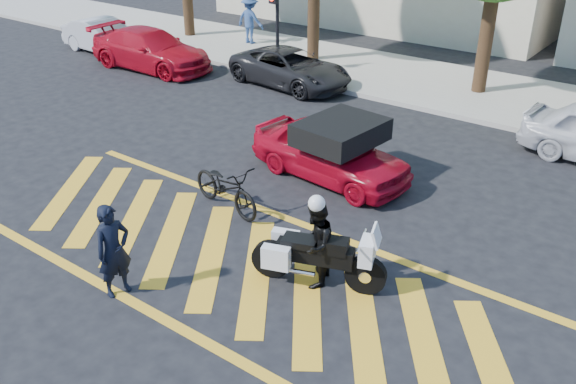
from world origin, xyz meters
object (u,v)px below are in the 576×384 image
Objects in this scene: bicycle at (226,187)px; parked_far_left at (104,36)px; officer_bike at (114,251)px; parked_mid_left at (290,68)px; red_convertible at (330,151)px; police_motorcycle at (316,256)px; parked_left at (151,49)px; officer_moto at (316,244)px.

bicycle is 0.51× the size of parked_far_left.
parked_mid_left is at bearing 32.37° from officer_bike.
bicycle is at bearing -146.64° from parked_mid_left.
red_convertible is at bearing -130.07° from parked_mid_left.
bicycle is at bearing 140.79° from police_motorcycle.
officer_bike is at bearing -125.74° from parked_far_left.
parked_left is (3.20, -0.44, 0.06)m from parked_far_left.
officer_bike reaches higher than officer_moto.
parked_mid_left is (-7.00, 8.82, -0.19)m from officer_moto.
officer_bike reaches higher than parked_left.
officer_bike reaches higher than police_motorcycle.
red_convertible is (0.48, 5.90, -0.17)m from officer_bike.
bicycle is 3.23m from police_motorcycle.
parked_far_left reaches higher than bicycle.
parked_mid_left is at bearing -81.39° from parked_far_left.
officer_moto is at bearing -123.64° from parked_left.
bicycle is 8.69m from parked_mid_left.
police_motorcycle is at bearing -38.96° from officer_bike.
parked_far_left is 8.55m from parked_mid_left.
parked_far_left reaches higher than police_motorcycle.
parked_left is (-9.27, 6.33, 0.18)m from bicycle.
parked_left is 1.11× the size of parked_mid_left.
officer_bike is at bearing -151.92° from parked_mid_left.
bicycle is (-0.46, 3.30, -0.31)m from officer_bike.
police_motorcycle is at bearing -114.72° from parked_far_left.
parked_mid_left is at bearing -77.76° from parked_left.
police_motorcycle is (3.04, -1.10, 0.04)m from bicycle.
red_convertible is at bearing -9.06° from bicycle.
officer_moto is at bearing -98.87° from bicycle.
red_convertible is 1.01× the size of parked_far_left.
red_convertible is 0.81× the size of parked_left.
officer_moto is 0.37× the size of parked_mid_left.
bicycle is 11.23m from parked_left.
parked_left is at bearing -95.72° from parked_far_left.
parked_far_left is (-15.51, 7.87, 0.07)m from police_motorcycle.
bicycle is at bearing -126.88° from parked_left.
parked_far_left is at bearing 72.30° from bicycle.
officer_moto is (2.56, 2.22, -0.04)m from officer_bike.
parked_far_left is (-12.47, 6.78, 0.12)m from bicycle.
parked_far_left is (-12.94, 10.08, -0.19)m from officer_bike.
officer_moto reaches higher than parked_left.
parked_far_left is 0.90× the size of parked_mid_left.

